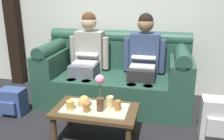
{
  "coord_description": "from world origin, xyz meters",
  "views": [
    {
      "loc": [
        0.67,
        -1.95,
        1.49
      ],
      "look_at": [
        0.02,
        0.88,
        0.55
      ],
      "focal_mm": 39.48,
      "sensor_mm": 36.0,
      "label": 1
    }
  ],
  "objects_px": {
    "person_left": "(88,54)",
    "cup_near_left": "(110,102)",
    "snack_bowl": "(84,102)",
    "cup_near_right": "(118,105)",
    "cup_far_center": "(70,105)",
    "backpack_right": "(217,119)",
    "person_right": "(144,58)",
    "coffee_table": "(95,113)",
    "cup_far_left": "(86,107)",
    "flower_vase": "(100,91)",
    "backpack_left": "(13,102)",
    "couch": "(115,76)"
  },
  "relations": [
    {
      "from": "couch",
      "to": "cup_near_left",
      "type": "distance_m",
      "value": 0.91
    },
    {
      "from": "backpack_left",
      "to": "person_right",
      "type": "bearing_deg",
      "value": 22.72
    },
    {
      "from": "cup_far_center",
      "to": "couch",
      "type": "bearing_deg",
      "value": 77.15
    },
    {
      "from": "cup_far_left",
      "to": "backpack_right",
      "type": "distance_m",
      "value": 1.37
    },
    {
      "from": "snack_bowl",
      "to": "cup_far_center",
      "type": "distance_m",
      "value": 0.15
    },
    {
      "from": "couch",
      "to": "cup_near_right",
      "type": "xyz_separation_m",
      "value": [
        0.23,
        -0.95,
        0.03
      ]
    },
    {
      "from": "couch",
      "to": "coffee_table",
      "type": "bearing_deg",
      "value": -90.0
    },
    {
      "from": "cup_near_right",
      "to": "backpack_right",
      "type": "xyz_separation_m",
      "value": [
        1.0,
        0.31,
        -0.19
      ]
    },
    {
      "from": "person_right",
      "to": "cup_far_left",
      "type": "xyz_separation_m",
      "value": [
        -0.44,
        -1.05,
        -0.26
      ]
    },
    {
      "from": "coffee_table",
      "to": "flower_vase",
      "type": "distance_m",
      "value": 0.28
    },
    {
      "from": "flower_vase",
      "to": "backpack_left",
      "type": "distance_m",
      "value": 1.35
    },
    {
      "from": "cup_far_left",
      "to": "cup_far_center",
      "type": "bearing_deg",
      "value": 173.37
    },
    {
      "from": "person_left",
      "to": "snack_bowl",
      "type": "relative_size",
      "value": 8.86
    },
    {
      "from": "person_left",
      "to": "cup_near_right",
      "type": "height_order",
      "value": "person_left"
    },
    {
      "from": "person_right",
      "to": "cup_near_right",
      "type": "height_order",
      "value": "person_right"
    },
    {
      "from": "flower_vase",
      "to": "cup_far_center",
      "type": "bearing_deg",
      "value": -174.18
    },
    {
      "from": "cup_far_center",
      "to": "backpack_left",
      "type": "xyz_separation_m",
      "value": [
        -0.93,
        0.38,
        -0.24
      ]
    },
    {
      "from": "cup_near_right",
      "to": "person_right",
      "type": "bearing_deg",
      "value": 80.92
    },
    {
      "from": "person_left",
      "to": "backpack_left",
      "type": "xyz_separation_m",
      "value": [
        -0.79,
        -0.65,
        -0.5
      ]
    },
    {
      "from": "snack_bowl",
      "to": "cup_far_left",
      "type": "bearing_deg",
      "value": -62.96
    },
    {
      "from": "flower_vase",
      "to": "cup_far_center",
      "type": "distance_m",
      "value": 0.35
    },
    {
      "from": "cup_near_right",
      "to": "person_left",
      "type": "bearing_deg",
      "value": 122.95
    },
    {
      "from": "person_left",
      "to": "coffee_table",
      "type": "xyz_separation_m",
      "value": [
        0.38,
        -0.95,
        -0.36
      ]
    },
    {
      "from": "couch",
      "to": "snack_bowl",
      "type": "bearing_deg",
      "value": -97.82
    },
    {
      "from": "couch",
      "to": "person_right",
      "type": "bearing_deg",
      "value": -0.37
    },
    {
      "from": "coffee_table",
      "to": "cup_near_right",
      "type": "bearing_deg",
      "value": 0.12
    },
    {
      "from": "cup_far_center",
      "to": "cup_near_right",
      "type": "bearing_deg",
      "value": 9.78
    },
    {
      "from": "person_right",
      "to": "snack_bowl",
      "type": "distance_m",
      "value": 1.08
    },
    {
      "from": "person_right",
      "to": "snack_bowl",
      "type": "relative_size",
      "value": 8.86
    },
    {
      "from": "flower_vase",
      "to": "cup_far_center",
      "type": "xyz_separation_m",
      "value": [
        -0.3,
        -0.03,
        -0.17
      ]
    },
    {
      "from": "cup_far_center",
      "to": "cup_near_left",
      "type": "bearing_deg",
      "value": 19.13
    },
    {
      "from": "cup_near_left",
      "to": "cup_far_left",
      "type": "height_order",
      "value": "cup_near_left"
    },
    {
      "from": "coffee_table",
      "to": "backpack_left",
      "type": "distance_m",
      "value": 1.21
    },
    {
      "from": "person_left",
      "to": "cup_near_left",
      "type": "relative_size",
      "value": 10.79
    },
    {
      "from": "cup_near_left",
      "to": "cup_far_left",
      "type": "relative_size",
      "value": 1.28
    },
    {
      "from": "cup_near_left",
      "to": "cup_far_left",
      "type": "distance_m",
      "value": 0.25
    },
    {
      "from": "person_left",
      "to": "backpack_right",
      "type": "height_order",
      "value": "person_left"
    },
    {
      "from": "person_left",
      "to": "cup_far_left",
      "type": "height_order",
      "value": "person_left"
    },
    {
      "from": "snack_bowl",
      "to": "cup_far_left",
      "type": "height_order",
      "value": "snack_bowl"
    },
    {
      "from": "couch",
      "to": "snack_bowl",
      "type": "relative_size",
      "value": 14.45
    },
    {
      "from": "person_right",
      "to": "backpack_right",
      "type": "bearing_deg",
      "value": -36.73
    },
    {
      "from": "cup_far_center",
      "to": "backpack_right",
      "type": "distance_m",
      "value": 1.53
    },
    {
      "from": "cup_far_center",
      "to": "person_right",
      "type": "bearing_deg",
      "value": 58.99
    },
    {
      "from": "flower_vase",
      "to": "backpack_right",
      "type": "distance_m",
      "value": 1.27
    },
    {
      "from": "snack_bowl",
      "to": "person_left",
      "type": "bearing_deg",
      "value": 105.6
    },
    {
      "from": "person_left",
      "to": "cup_near_right",
      "type": "bearing_deg",
      "value": -57.05
    },
    {
      "from": "cup_near_right",
      "to": "cup_far_center",
      "type": "xyz_separation_m",
      "value": [
        -0.47,
        -0.08,
        -0.01
      ]
    },
    {
      "from": "person_left",
      "to": "coffee_table",
      "type": "height_order",
      "value": "person_left"
    },
    {
      "from": "person_right",
      "to": "person_left",
      "type": "bearing_deg",
      "value": 180.0
    },
    {
      "from": "person_right",
      "to": "cup_near_left",
      "type": "relative_size",
      "value": 10.79
    }
  ]
}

